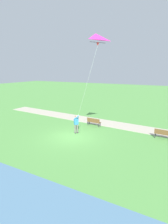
{
  "coord_description": "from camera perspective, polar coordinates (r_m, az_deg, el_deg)",
  "views": [
    {
      "loc": [
        12.83,
        7.96,
        6.01
      ],
      "look_at": [
        -0.47,
        0.9,
        2.32
      ],
      "focal_mm": 27.91,
      "sensor_mm": 36.0,
      "label": 1
    }
  ],
  "objects": [
    {
      "name": "flying_kite",
      "position": [
        13.4,
        3.88,
        22.28
      ],
      "size": [
        2.24,
        2.98,
        6.65
      ],
      "color": "#E02D9E"
    },
    {
      "name": "walkway_path",
      "position": [
        19.97,
        9.29,
        -3.92
      ],
      "size": [
        4.42,
        32.09,
        0.02
      ],
      "primitive_type": "cube",
      "rotation": [
        0.0,
        0.0,
        -0.06
      ],
      "color": "#B7AD99",
      "rests_on": "ground"
    },
    {
      "name": "person_kite_flyer",
      "position": [
        16.73,
        -2.55,
        -3.51
      ],
      "size": [
        0.54,
        0.62,
        1.83
      ],
      "color": "#232328",
      "rests_on": "ground"
    },
    {
      "name": "park_bench_near_walkway",
      "position": [
        18.98,
        3.22,
        -3.11
      ],
      "size": [
        0.53,
        1.52,
        0.88
      ],
      "color": "brown",
      "rests_on": "ground"
    },
    {
      "name": "park_bench_far_walkway",
      "position": [
        17.0,
        24.58,
        -6.42
      ],
      "size": [
        0.53,
        1.52,
        0.88
      ],
      "color": "brown",
      "rests_on": "ground"
    },
    {
      "name": "ground_plane",
      "position": [
        16.25,
        -3.61,
        -7.98
      ],
      "size": [
        120.0,
        120.0,
        0.0
      ],
      "primitive_type": "plane",
      "color": "#569947"
    }
  ]
}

